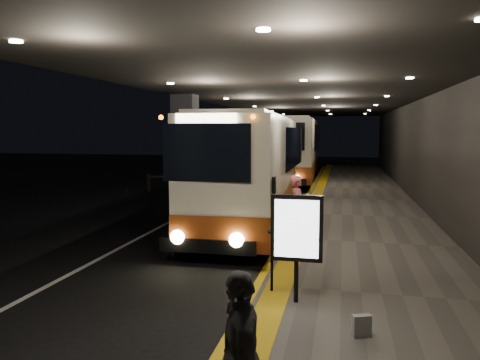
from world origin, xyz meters
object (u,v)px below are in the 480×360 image
(coach_second, at_px, (295,152))
(bag_polka, at_px, (362,326))
(info_sign, at_px, (297,230))
(passenger_boarding, at_px, (297,207))
(stanchion_post, at_px, (272,262))
(passenger_waiting_grey, at_px, (240,356))
(coach_main, at_px, (253,173))

(coach_second, height_order, bag_polka, coach_second)
(coach_second, height_order, info_sign, coach_second)
(info_sign, bearing_deg, passenger_boarding, 95.82)
(bag_polka, xyz_separation_m, stanchion_post, (-1.57, 1.64, 0.40))
(coach_second, relative_size, passenger_waiting_grey, 7.20)
(info_sign, relative_size, stanchion_post, 1.68)
(passenger_waiting_grey, relative_size, stanchion_post, 1.50)
(coach_second, height_order, stanchion_post, coach_second)
(coach_main, relative_size, coach_second, 0.94)
(passenger_boarding, xyz_separation_m, passenger_waiting_grey, (0.28, -8.58, -0.04))
(coach_main, height_order, bag_polka, coach_main)
(coach_second, xyz_separation_m, info_sign, (2.23, -21.59, -0.39))
(coach_second, distance_m, passenger_waiting_grey, 25.46)
(coach_second, bearing_deg, info_sign, -86.00)
(passenger_boarding, bearing_deg, stanchion_post, 177.41)
(coach_main, bearing_deg, bag_polka, -72.32)
(coach_main, distance_m, passenger_waiting_grey, 11.65)
(passenger_boarding, distance_m, info_sign, 4.84)
(passenger_boarding, height_order, info_sign, info_sign)
(passenger_boarding, bearing_deg, coach_main, 30.07)
(coach_main, bearing_deg, coach_second, 87.13)
(stanchion_post, bearing_deg, bag_polka, -46.27)
(passenger_waiting_grey, bearing_deg, stanchion_post, 166.58)
(coach_main, height_order, stanchion_post, coach_main)
(passenger_boarding, xyz_separation_m, stanchion_post, (-0.05, -4.35, -0.32))
(info_sign, distance_m, stanchion_post, 0.99)
(passenger_waiting_grey, bearing_deg, coach_main, 172.38)
(passenger_waiting_grey, distance_m, bag_polka, 2.95)
(coach_second, height_order, passenger_waiting_grey, coach_second)
(coach_main, bearing_deg, passenger_waiting_grey, -82.55)
(coach_second, distance_m, passenger_boarding, 16.90)
(coach_main, relative_size, passenger_waiting_grey, 6.76)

